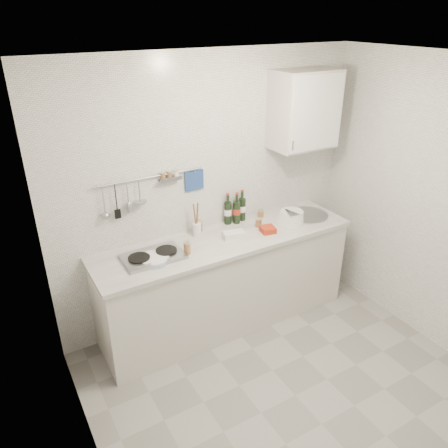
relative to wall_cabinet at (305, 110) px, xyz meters
The scene contains 17 objects.
floor 2.47m from the wall_cabinet, 126.42° to the right, with size 3.00×3.00×0.00m, color slate.
ceiling 1.61m from the wall_cabinet, 126.42° to the right, with size 3.00×3.00×0.00m, color silver.
back_wall 1.15m from the wall_cabinet, 168.67° to the left, with size 3.00×0.02×2.50m, color silver.
wall_left 2.78m from the wall_cabinet, 153.06° to the right, with size 0.02×2.80×2.50m, color silver.
counter 1.76m from the wall_cabinet, behind, with size 2.44×0.64×0.96m.
wall_rail 1.59m from the wall_cabinet, behind, with size 0.98×0.09×0.34m.
wall_cabinet is the anchor object (origin of this frame).
plate_stack_hob 1.91m from the wall_cabinet, behind, with size 0.26×0.26×0.03m.
plate_stack_sink 1.01m from the wall_cabinet, 141.42° to the right, with size 0.29×0.27×0.12m.
wine_bottles 1.10m from the wall_cabinet, 169.55° to the left, with size 0.23×0.10×0.31m.
butter_dish 1.31m from the wall_cabinet, 169.87° to the right, with size 0.19×0.10×0.06m, color white.
strawberry_punnet 1.14m from the wall_cabinet, 157.16° to the right, with size 0.13×0.13×0.05m, color red.
utensil_crock 1.46m from the wall_cabinet, behind, with size 0.08×0.08×0.33m.
jar_a 1.44m from the wall_cabinet, behind, with size 0.07×0.07×0.10m.
jar_b 1.06m from the wall_cabinet, 166.76° to the left, with size 0.06×0.06×0.07m.
jar_c 1.12m from the wall_cabinet, behind, with size 0.06×0.06×0.08m.
jar_d 1.66m from the wall_cabinet, behind, with size 0.06×0.06×0.11m.
Camera 1 is at (-1.76, -1.89, 2.77)m, focal length 35.00 mm.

